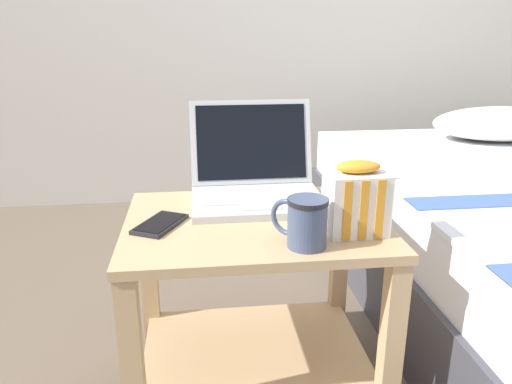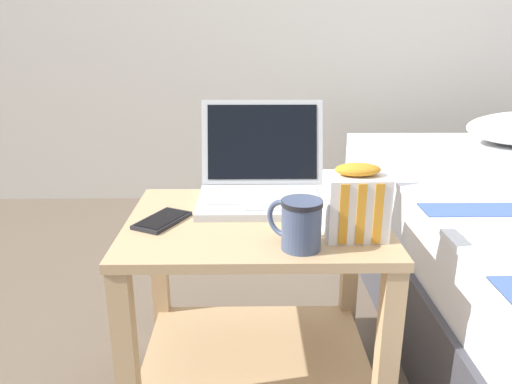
# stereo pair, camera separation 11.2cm
# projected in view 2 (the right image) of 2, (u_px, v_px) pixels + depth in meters

# --- Properties ---
(bedside_table) EXTENTS (0.61, 0.47, 0.50)m
(bedside_table) POSITION_uv_depth(u_px,v_px,m) (256.00, 287.00, 1.24)
(bedside_table) COLOR tan
(bedside_table) RESTS_ON ground_plane
(laptop) EXTENTS (0.33, 0.31, 0.24)m
(laptop) POSITION_uv_depth(u_px,v_px,m) (263.00, 181.00, 1.31)
(laptop) COLOR #B7BABC
(laptop) RESTS_ON bedside_table
(mug_front_left) EXTENTS (0.11, 0.10, 0.10)m
(mug_front_left) POSITION_uv_depth(u_px,v_px,m) (300.00, 222.00, 1.01)
(mug_front_left) COLOR #3F4C6B
(mug_front_left) RESTS_ON bedside_table
(snack_bag) EXTENTS (0.13, 0.10, 0.16)m
(snack_bag) POSITION_uv_depth(u_px,v_px,m) (356.00, 204.00, 1.06)
(snack_bag) COLOR white
(snack_bag) RESTS_ON bedside_table
(cell_phone) EXTENTS (0.13, 0.16, 0.01)m
(cell_phone) POSITION_uv_depth(u_px,v_px,m) (162.00, 220.00, 1.16)
(cell_phone) COLOR black
(cell_phone) RESTS_ON bedside_table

